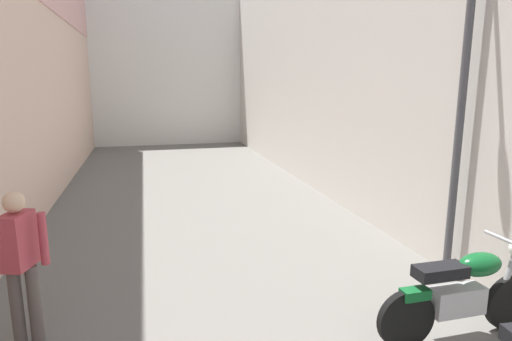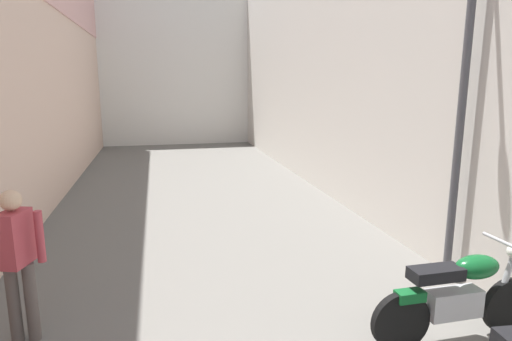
# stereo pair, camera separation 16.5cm
# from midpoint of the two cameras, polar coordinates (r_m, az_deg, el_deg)

# --- Properties ---
(ground_plane) EXTENTS (35.45, 35.45, 0.00)m
(ground_plane) POSITION_cam_midpoint_polar(r_m,az_deg,el_deg) (6.96, -5.93, -10.13)
(ground_plane) COLOR #66635E
(building_left) EXTENTS (0.45, 19.45, 7.46)m
(building_left) POSITION_cam_midpoint_polar(r_m,az_deg,el_deg) (8.74, -30.69, 17.95)
(building_left) COLOR beige
(building_left) RESTS_ON ground
(building_right) EXTENTS (0.45, 19.45, 7.41)m
(building_right) POSITION_cam_midpoint_polar(r_m,az_deg,el_deg) (9.40, 11.98, 18.30)
(building_right) COLOR beige
(building_right) RESTS_ON ground
(building_far_end) EXTENTS (8.91, 2.00, 6.39)m
(building_far_end) POSITION_cam_midpoint_polar(r_m,az_deg,el_deg) (19.16, -11.97, 13.26)
(building_far_end) COLOR silver
(building_far_end) RESTS_ON ground
(motorcycle_fourth) EXTENTS (1.85, 0.58, 1.04)m
(motorcycle_fourth) POSITION_cam_midpoint_polar(r_m,az_deg,el_deg) (4.94, 24.62, -14.34)
(motorcycle_fourth) COLOR black
(motorcycle_fourth) RESTS_ON ground
(pedestrian_further_down) EXTENTS (0.52, 0.38, 1.57)m
(pedestrian_further_down) POSITION_cam_midpoint_polar(r_m,az_deg,el_deg) (4.85, -29.42, -9.94)
(pedestrian_further_down) COLOR #564C47
(pedestrian_further_down) RESTS_ON ground
(street_lamp) EXTENTS (0.79, 0.18, 4.49)m
(street_lamp) POSITION_cam_midpoint_polar(r_m,az_deg,el_deg) (5.87, 24.21, 11.28)
(street_lamp) COLOR #47474C
(street_lamp) RESTS_ON ground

